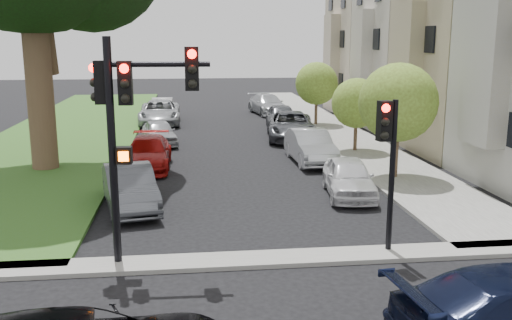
{
  "coord_description": "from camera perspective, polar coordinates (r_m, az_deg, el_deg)",
  "views": [
    {
      "loc": [
        -1.96,
        -11.49,
        5.56
      ],
      "look_at": [
        0.0,
        5.0,
        2.0
      ],
      "focal_mm": 40.0,
      "sensor_mm": 36.0,
      "label": 1
    }
  ],
  "objects": [
    {
      "name": "ground",
      "position": [
        12.92,
        2.69,
        -13.41
      ],
      "size": [
        140.0,
        140.0,
        0.0
      ],
      "primitive_type": "plane",
      "color": "black",
      "rests_on": "ground"
    },
    {
      "name": "house_c",
      "position": [
        37.41,
        16.36,
        13.73
      ],
      "size": [
        7.7,
        7.55,
        15.97
      ],
      "color": "silver",
      "rests_on": "ground"
    },
    {
      "name": "car_parked_1",
      "position": [
        25.98,
        5.46,
        1.37
      ],
      "size": [
        1.72,
        4.58,
        1.5
      ],
      "primitive_type": "imported",
      "rotation": [
        0.0,
        0.0,
        0.03
      ],
      "color": "#999BA0",
      "rests_on": "ground"
    },
    {
      "name": "car_parked_2",
      "position": [
        31.91,
        3.51,
        3.44
      ],
      "size": [
        3.17,
        5.8,
        1.54
      ],
      "primitive_type": "imported",
      "rotation": [
        0.0,
        0.0,
        -0.11
      ],
      "color": "#3F4247",
      "rests_on": "ground"
    },
    {
      "name": "car_parked_5",
      "position": [
        19.31,
        -12.5,
        -2.72
      ],
      "size": [
        2.38,
        4.57,
        1.43
      ],
      "primitive_type": "imported",
      "rotation": [
        0.0,
        0.0,
        0.21
      ],
      "color": "#3F4247",
      "rests_on": "ground"
    },
    {
      "name": "sidewalk_right",
      "position": [
        36.96,
        6.95,
        3.45
      ],
      "size": [
        3.5,
        44.0,
        0.12
      ],
      "primitive_type": "cube",
      "color": "slate",
      "rests_on": "ground"
    },
    {
      "name": "house_d",
      "position": [
        44.42,
        12.51,
        13.59
      ],
      "size": [
        7.7,
        7.55,
        15.97
      ],
      "color": "gray",
      "rests_on": "ground"
    },
    {
      "name": "small_tree_c",
      "position": [
        36.9,
        6.08,
        7.61
      ],
      "size": [
        2.73,
        2.73,
        4.09
      ],
      "color": "brown",
      "rests_on": "ground"
    },
    {
      "name": "house_b",
      "position": [
        30.63,
        21.96,
        13.82
      ],
      "size": [
        7.7,
        7.55,
        15.97
      ],
      "color": "gray",
      "rests_on": "ground"
    },
    {
      "name": "car_parked_8",
      "position": [
        38.11,
        -9.61,
        4.72
      ],
      "size": [
        2.68,
        5.67,
        1.57
      ],
      "primitive_type": "imported",
      "rotation": [
        0.0,
        0.0,
        0.01
      ],
      "color": "#999BA0",
      "rests_on": "ground"
    },
    {
      "name": "car_parked_0",
      "position": [
        20.66,
        9.26,
        -1.72
      ],
      "size": [
        2.1,
        4.19,
        1.37
      ],
      "primitive_type": "imported",
      "rotation": [
        0.0,
        0.0,
        -0.12
      ],
      "color": "silver",
      "rests_on": "ground"
    },
    {
      "name": "car_parked_7",
      "position": [
        30.72,
        -9.65,
        2.73
      ],
      "size": [
        2.26,
        4.06,
        1.31
      ],
      "primitive_type": "imported",
      "rotation": [
        0.0,
        0.0,
        0.2
      ],
      "color": "#999BA0",
      "rests_on": "ground"
    },
    {
      "name": "car_parked_4",
      "position": [
        42.6,
        1.19,
        5.58
      ],
      "size": [
        2.86,
        5.28,
        1.45
      ],
      "primitive_type": "imported",
      "rotation": [
        0.0,
        0.0,
        0.17
      ],
      "color": "#999BA0",
      "rests_on": "ground"
    },
    {
      "name": "car_parked_6",
      "position": [
        25.1,
        -10.75,
        0.68
      ],
      "size": [
        1.98,
        4.76,
        1.37
      ],
      "primitive_type": "imported",
      "rotation": [
        0.0,
        0.0,
        -0.01
      ],
      "color": "maroon",
      "rests_on": "ground"
    },
    {
      "name": "car_parked_3",
      "position": [
        35.74,
        2.59,
        4.35
      ],
      "size": [
        2.01,
        4.51,
        1.51
      ],
      "primitive_type": "imported",
      "rotation": [
        0.0,
        0.0,
        -0.05
      ],
      "color": "#3F4247",
      "rests_on": "ground"
    },
    {
      "name": "grass_strip",
      "position": [
        36.6,
        -17.8,
        2.87
      ],
      "size": [
        8.0,
        44.0,
        0.12
      ],
      "primitive_type": "cube",
      "color": "#335E1B",
      "rests_on": "ground"
    },
    {
      "name": "traffic_signal_main",
      "position": [
        13.91,
        -12.54,
        4.81
      ],
      "size": [
        2.73,
        0.71,
        5.6
      ],
      "color": "black",
      "rests_on": "ground"
    },
    {
      "name": "small_tree_a",
      "position": [
        23.09,
        14.03,
        5.59
      ],
      "size": [
        3.1,
        3.1,
        4.64
      ],
      "color": "brown",
      "rests_on": "ground"
    },
    {
      "name": "car_parked_9",
      "position": [
        41.32,
        -9.35,
        5.16
      ],
      "size": [
        1.46,
        4.18,
        1.38
      ],
      "primitive_type": "imported",
      "rotation": [
        0.0,
        0.0,
        0.0
      ],
      "color": "silver",
      "rests_on": "ground"
    },
    {
      "name": "traffic_signal_secondary",
      "position": [
        14.82,
        13.07,
        1.17
      ],
      "size": [
        0.54,
        0.43,
        4.06
      ],
      "color": "black",
      "rests_on": "ground"
    },
    {
      "name": "small_tree_b",
      "position": [
        28.39,
        10.02,
        5.61
      ],
      "size": [
        2.45,
        2.45,
        3.68
      ],
      "color": "brown",
      "rests_on": "ground"
    },
    {
      "name": "sidewalk_cross",
      "position": [
        14.7,
        1.4,
        -9.87
      ],
      "size": [
        60.0,
        1.0,
        0.12
      ],
      "primitive_type": "cube",
      "color": "slate",
      "rests_on": "ground"
    }
  ]
}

